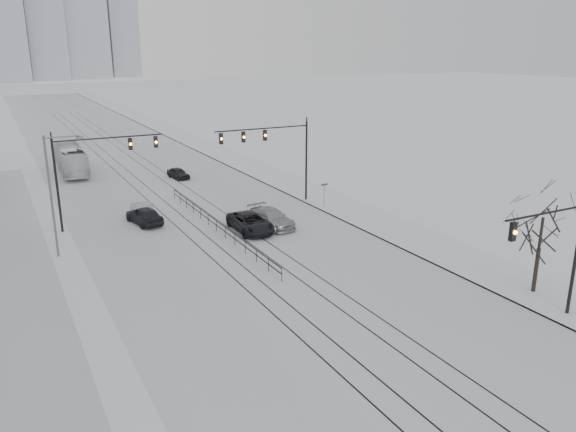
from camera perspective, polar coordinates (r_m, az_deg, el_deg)
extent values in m
cube|color=silver|center=(75.63, -15.42, 4.84)|extent=(22.00, 260.00, 0.02)
cube|color=silver|center=(79.51, -5.88, 5.97)|extent=(5.00, 260.00, 0.16)
cube|color=gray|center=(78.65, -7.54, 5.78)|extent=(0.10, 260.00, 0.12)
cube|color=black|center=(56.09, -13.39, 0.95)|extent=(0.10, 180.00, 0.01)
cube|color=black|center=(56.43, -12.02, 1.14)|extent=(0.10, 180.00, 0.01)
cube|color=black|center=(57.09, -9.71, 1.45)|extent=(0.10, 180.00, 0.01)
cube|color=black|center=(57.52, -8.39, 1.63)|extent=(0.10, 180.00, 0.01)
cube|color=#91949F|center=(289.94, -23.50, 17.30)|extent=(16.00, 16.00, 48.00)
cube|color=#91949F|center=(300.45, -20.24, 19.10)|extent=(20.00, 20.00, 64.00)
cube|color=#91949F|center=(311.51, -16.44, 17.10)|extent=(14.00, 14.00, 40.00)
cylinder|color=black|center=(35.47, 27.17, -3.89)|extent=(0.20, 0.20, 7.00)
cylinder|color=black|center=(32.22, 24.80, 0.28)|extent=(6.00, 0.12, 0.12)
cube|color=black|center=(30.57, 21.88, -1.48)|extent=(0.32, 0.24, 1.00)
sphere|color=orange|center=(30.49, 22.08, -1.55)|extent=(0.22, 0.22, 0.22)
cylinder|color=black|center=(55.77, 1.87, 5.52)|extent=(0.20, 0.20, 8.00)
cylinder|color=black|center=(53.00, -2.61, 8.87)|extent=(9.50, 0.12, 0.12)
cube|color=black|center=(51.48, -6.82, 7.80)|extent=(0.32, 0.24, 1.00)
sphere|color=orange|center=(51.35, -6.76, 7.78)|extent=(0.22, 0.22, 0.22)
cube|color=black|center=(52.30, -4.55, 8.01)|extent=(0.32, 0.24, 1.00)
sphere|color=orange|center=(52.17, -4.49, 7.99)|extent=(0.22, 0.22, 0.22)
cube|color=black|center=(53.20, -2.36, 8.19)|extent=(0.32, 0.24, 1.00)
sphere|color=orange|center=(53.07, -2.29, 8.17)|extent=(0.22, 0.22, 0.22)
cylinder|color=black|center=(49.86, -22.42, 2.89)|extent=(0.20, 0.20, 8.00)
cylinder|color=black|center=(49.78, -17.71, 7.58)|extent=(9.00, 0.12, 0.12)
cube|color=black|center=(50.70, -13.29, 7.33)|extent=(0.32, 0.24, 1.00)
sphere|color=orange|center=(50.57, -13.25, 7.31)|extent=(0.22, 0.22, 0.22)
cube|color=black|center=(50.20, -15.73, 7.06)|extent=(0.32, 0.24, 1.00)
sphere|color=orange|center=(50.07, -15.69, 7.04)|extent=(0.22, 0.22, 0.22)
cylinder|color=#595B60|center=(43.84, -22.92, 1.73)|extent=(0.16, 0.16, 9.00)
cylinder|color=#595B60|center=(43.13, -21.98, 7.46)|extent=(2.40, 0.10, 0.10)
cube|color=#595B60|center=(43.29, -20.38, 7.46)|extent=(0.50, 0.25, 0.18)
cylinder|color=black|center=(38.38, 23.87, -5.15)|extent=(0.26, 0.26, 3.00)
cylinder|color=black|center=(37.66, 24.27, -1.97)|extent=(0.18, 0.18, 2.50)
cube|color=black|center=(47.37, -7.30, -0.47)|extent=(0.06, 24.00, 0.06)
cube|color=black|center=(47.49, -7.28, -0.93)|extent=(0.06, 24.00, 0.06)
cylinder|color=#595B60|center=(54.03, 3.69, 2.08)|extent=(0.06, 0.06, 2.40)
cube|color=#0C4C19|center=(53.76, 3.72, 3.21)|extent=(0.70, 0.04, 0.18)
imported|color=black|center=(50.56, -14.40, 0.05)|extent=(2.69, 4.90, 1.58)
imported|color=#97999E|center=(52.67, -14.60, 0.62)|extent=(1.77, 4.40, 1.42)
imported|color=black|center=(47.14, -3.86, -0.68)|extent=(2.64, 5.58, 1.54)
imported|color=#94989B|center=(48.32, -1.67, -0.21)|extent=(2.74, 5.51, 1.54)
imported|color=black|center=(67.50, -11.08, 4.28)|extent=(2.15, 3.90, 1.25)
imported|color=silver|center=(73.78, -21.18, 5.35)|extent=(3.12, 12.11, 3.36)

